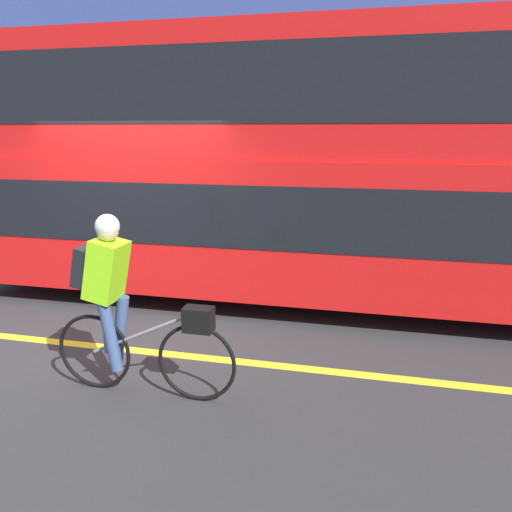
% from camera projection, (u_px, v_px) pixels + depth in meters
% --- Properties ---
extents(ground_plane, '(80.00, 80.00, 0.00)m').
position_uv_depth(ground_plane, '(97.00, 344.00, 5.75)').
color(ground_plane, '#2D2D30').
extents(road_center_line, '(50.00, 0.14, 0.01)m').
position_uv_depth(road_center_line, '(94.00, 346.00, 5.68)').
color(road_center_line, yellow).
rests_on(road_center_line, ground_plane).
extents(sidewalk_curb, '(60.00, 2.40, 0.13)m').
position_uv_depth(sidewalk_curb, '(228.00, 241.00, 10.74)').
color(sidewalk_curb, '#A8A399').
rests_on(sidewalk_curb, ground_plane).
extents(building_facade, '(60.00, 0.30, 6.37)m').
position_uv_depth(building_facade, '(243.00, 93.00, 11.24)').
color(building_facade, '#33478C').
rests_on(building_facade, ground_plane).
extents(bus, '(11.48, 2.46, 3.62)m').
position_uv_depth(bus, '(384.00, 160.00, 6.64)').
color(bus, black).
rests_on(bus, ground_plane).
extents(cyclist_on_bike, '(1.76, 0.32, 1.69)m').
position_uv_depth(cyclist_on_bike, '(123.00, 301.00, 4.49)').
color(cyclist_on_bike, black).
rests_on(cyclist_on_bike, ground_plane).
extents(trash_bin, '(0.47, 0.47, 1.00)m').
position_uv_depth(trash_bin, '(136.00, 212.00, 10.94)').
color(trash_bin, '#194C23').
rests_on(trash_bin, sidewalk_curb).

